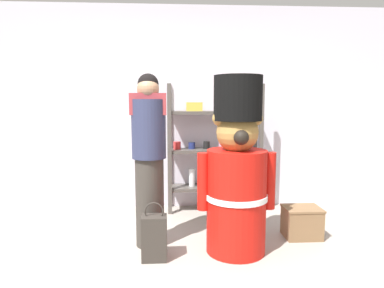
{
  "coord_description": "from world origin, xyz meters",
  "views": [
    {
      "loc": [
        -0.14,
        -2.22,
        1.38
      ],
      "look_at": [
        0.04,
        0.83,
        1.0
      ],
      "focal_mm": 31.32,
      "sensor_mm": 36.0,
      "label": 1
    }
  ],
  "objects": [
    {
      "name": "back_wall",
      "position": [
        0.0,
        2.2,
        1.3
      ],
      "size": [
        6.4,
        0.12,
        2.6
      ],
      "primitive_type": "cube",
      "color": "silver",
      "rests_on": "ground_plane"
    },
    {
      "name": "merchandise_shelf",
      "position": [
        0.38,
        1.98,
        0.82
      ],
      "size": [
        1.18,
        0.35,
        1.61
      ],
      "color": "#4C4742",
      "rests_on": "ground_plane"
    },
    {
      "name": "teddy_bear_guard",
      "position": [
        0.44,
        0.74,
        0.73
      ],
      "size": [
        0.72,
        0.57,
        1.62
      ],
      "color": "red",
      "rests_on": "ground_plane"
    },
    {
      "name": "person_shopper",
      "position": [
        -0.36,
        0.93,
        0.86
      ],
      "size": [
        0.34,
        0.32,
        1.65
      ],
      "color": "#38332D",
      "rests_on": "ground_plane"
    },
    {
      "name": "shopping_bag",
      "position": [
        -0.31,
        0.6,
        0.21
      ],
      "size": [
        0.22,
        0.16,
        0.52
      ],
      "color": "#332D28",
      "rests_on": "ground_plane"
    },
    {
      "name": "display_crate",
      "position": [
        1.18,
        1.02,
        0.16
      ],
      "size": [
        0.37,
        0.3,
        0.31
      ],
      "color": "brown",
      "rests_on": "ground_plane"
    }
  ]
}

